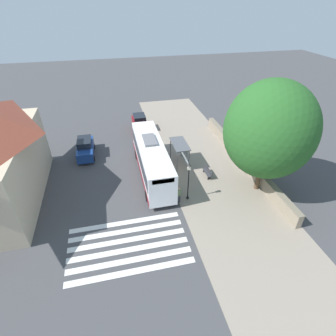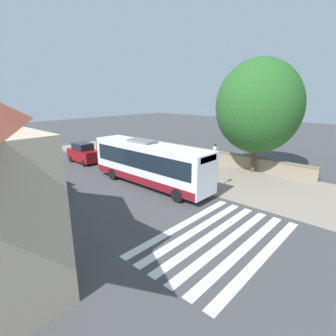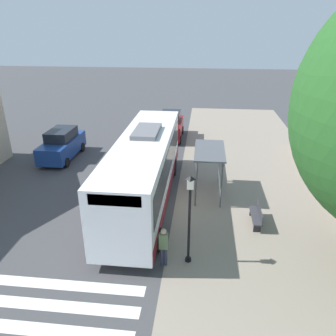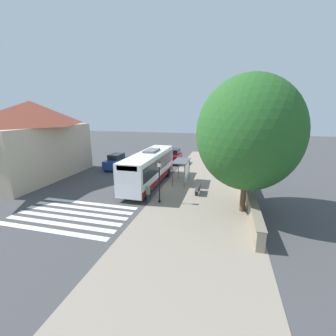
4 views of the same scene
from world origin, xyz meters
name	(u,v)px [view 2 (image 2 of 4)]	position (x,y,z in m)	size (l,w,h in m)	color
ground_plane	(165,181)	(0.00, 0.00, 0.00)	(120.00, 120.00, 0.00)	#424244
sidewalk_plaza	(196,170)	(-4.50, 0.00, 0.01)	(9.00, 44.00, 0.02)	gray
crosswalk_stripes	(218,239)	(5.00, 8.52, 0.00)	(9.00, 5.25, 0.01)	silver
stone_wall	(218,157)	(-8.55, 0.00, 0.67)	(0.60, 20.00, 1.33)	gray
bus	(150,163)	(1.58, -0.26, 1.93)	(2.63, 11.40, 3.73)	white
bus_shelter	(167,152)	(-1.85, -1.51, 2.13)	(1.58, 3.31, 2.60)	#515459
pedestrian	(211,182)	(0.02, 4.67, 0.98)	(0.34, 0.22, 1.67)	#2D3347
bench	(204,170)	(-3.95, 1.34, 0.48)	(0.40, 1.73, 0.88)	#333338
street_lamp_near	(215,163)	(-0.92, 4.35, 2.24)	(0.28, 0.28, 3.74)	black
shade_tree	(259,107)	(-7.89, 4.38, 6.23)	(7.77, 7.77, 10.51)	brown
parked_car_behind_bus	(84,153)	(1.34, -11.04, 1.05)	(1.94, 4.08, 2.19)	maroon
parked_car_far_lane	(37,179)	(8.42, -5.78, 0.99)	(1.90, 4.60, 2.06)	navy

